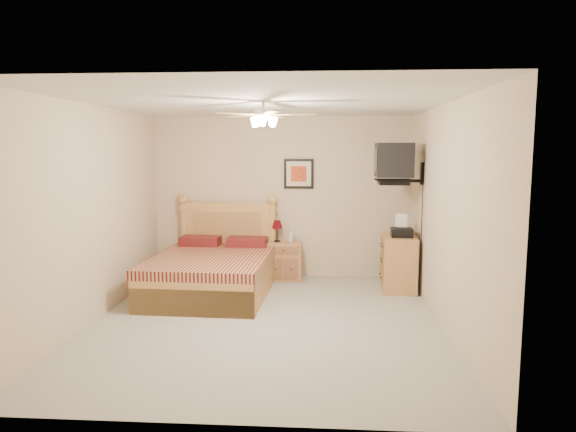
# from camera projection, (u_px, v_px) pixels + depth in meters

# --- Properties ---
(floor) EXTENTS (4.50, 4.50, 0.00)m
(floor) POSITION_uv_depth(u_px,v_px,m) (267.00, 322.00, 5.95)
(floor) COLOR #9F9A8F
(floor) RESTS_ON ground
(ceiling) EXTENTS (4.00, 4.50, 0.04)m
(ceiling) POSITION_uv_depth(u_px,v_px,m) (265.00, 103.00, 5.63)
(ceiling) COLOR white
(ceiling) RESTS_ON ground
(wall_back) EXTENTS (4.00, 0.04, 2.50)m
(wall_back) POSITION_uv_depth(u_px,v_px,m) (282.00, 197.00, 8.02)
(wall_back) COLOR beige
(wall_back) RESTS_ON ground
(wall_front) EXTENTS (4.00, 0.04, 2.50)m
(wall_front) POSITION_uv_depth(u_px,v_px,m) (231.00, 256.00, 3.56)
(wall_front) COLOR beige
(wall_front) RESTS_ON ground
(wall_left) EXTENTS (0.04, 4.50, 2.50)m
(wall_left) POSITION_uv_depth(u_px,v_px,m) (94.00, 214.00, 5.92)
(wall_left) COLOR beige
(wall_left) RESTS_ON ground
(wall_right) EXTENTS (0.04, 4.50, 2.50)m
(wall_right) POSITION_uv_depth(u_px,v_px,m) (446.00, 217.00, 5.66)
(wall_right) COLOR beige
(wall_right) RESTS_ON ground
(bed) EXTENTS (1.61, 2.07, 1.30)m
(bed) POSITION_uv_depth(u_px,v_px,m) (211.00, 248.00, 7.03)
(bed) COLOR #C4803F
(bed) RESTS_ON ground
(nightstand) EXTENTS (0.56, 0.43, 0.58)m
(nightstand) POSITION_uv_depth(u_px,v_px,m) (283.00, 261.00, 7.89)
(nightstand) COLOR #B4793E
(nightstand) RESTS_ON ground
(table_lamp) EXTENTS (0.20, 0.20, 0.33)m
(table_lamp) POSITION_uv_depth(u_px,v_px,m) (277.00, 231.00, 7.90)
(table_lamp) COLOR #5D0710
(table_lamp) RESTS_ON nightstand
(lotion_bottle) EXTENTS (0.10, 0.10, 0.22)m
(lotion_bottle) POSITION_uv_depth(u_px,v_px,m) (291.00, 235.00, 7.87)
(lotion_bottle) COLOR silver
(lotion_bottle) RESTS_ON nightstand
(framed_picture) EXTENTS (0.46, 0.04, 0.46)m
(framed_picture) POSITION_uv_depth(u_px,v_px,m) (299.00, 174.00, 7.93)
(framed_picture) COLOR black
(framed_picture) RESTS_ON wall_back
(dresser) EXTENTS (0.49, 0.68, 0.78)m
(dresser) POSITION_uv_depth(u_px,v_px,m) (399.00, 263.00, 7.28)
(dresser) COLOR #AE673C
(dresser) RESTS_ON ground
(fax_machine) EXTENTS (0.31, 0.33, 0.31)m
(fax_machine) POSITION_uv_depth(u_px,v_px,m) (402.00, 226.00, 7.15)
(fax_machine) COLOR black
(fax_machine) RESTS_ON dresser
(magazine_lower) EXTENTS (0.20, 0.26, 0.02)m
(magazine_lower) POSITION_uv_depth(u_px,v_px,m) (398.00, 232.00, 7.49)
(magazine_lower) COLOR #C4B49D
(magazine_lower) RESTS_ON dresser
(magazine_upper) EXTENTS (0.23, 0.28, 0.02)m
(magazine_upper) POSITION_uv_depth(u_px,v_px,m) (400.00, 231.00, 7.48)
(magazine_upper) COLOR gray
(magazine_upper) RESTS_ON magazine_lower
(wall_tv) EXTENTS (0.56, 0.46, 0.58)m
(wall_tv) POSITION_uv_depth(u_px,v_px,m) (405.00, 163.00, 6.93)
(wall_tv) COLOR black
(wall_tv) RESTS_ON wall_right
(ceiling_fan) EXTENTS (1.14, 1.14, 0.28)m
(ceiling_fan) POSITION_uv_depth(u_px,v_px,m) (263.00, 114.00, 5.45)
(ceiling_fan) COLOR silver
(ceiling_fan) RESTS_ON ceiling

